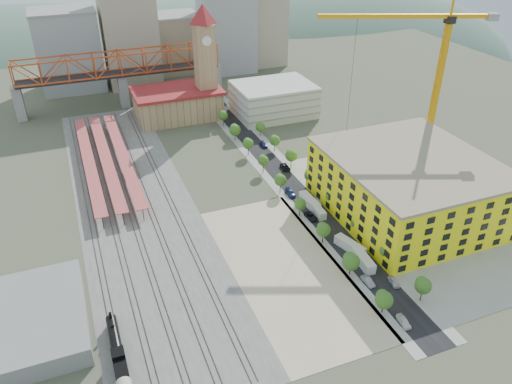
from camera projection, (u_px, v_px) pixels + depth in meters
name	position (u px, v px, depth m)	size (l,w,h in m)	color
ground	(256.00, 206.00, 159.64)	(400.00, 400.00, 0.00)	#474C38
ballast_strip	(134.00, 201.00, 162.25)	(36.00, 165.00, 0.06)	#605E59
dirt_lot	(286.00, 268.00, 133.20)	(28.00, 67.00, 0.06)	tan
street_asphalt	(283.00, 176.00, 176.65)	(12.00, 170.00, 0.06)	black
sidewalk_west	(268.00, 179.00, 174.92)	(3.00, 170.00, 0.04)	gray
sidewalk_east	(297.00, 173.00, 178.39)	(3.00, 170.00, 0.04)	gray
construction_pad	(412.00, 210.00, 157.85)	(50.00, 90.00, 0.06)	gray
rail_tracks	(128.00, 202.00, 161.62)	(26.56, 160.00, 0.18)	#382B23
platform_canopies	(106.00, 157.00, 180.60)	(16.00, 80.00, 4.12)	#C84F4D
station_hall	(178.00, 103.00, 220.14)	(38.00, 24.00, 13.10)	tan
clock_tower	(205.00, 51.00, 211.36)	(12.00, 12.00, 52.00)	tan
parking_garage	(274.00, 99.00, 223.32)	(34.00, 26.00, 14.00)	silver
truss_bridge	(120.00, 67.00, 225.96)	(94.00, 9.60, 25.60)	gray
construction_building	(408.00, 186.00, 152.09)	(44.60, 50.60, 18.80)	#FFF815
warehouse	(36.00, 320.00, 113.58)	(22.00, 32.00, 5.00)	gray
street_trees	(295.00, 190.00, 168.68)	(15.40, 124.40, 8.00)	#30621D
skyline	(171.00, 33.00, 263.99)	(133.00, 46.00, 60.00)	#9EA0A3
distant_hills	(193.00, 122.00, 422.35)	(647.00, 264.00, 227.00)	#4C6B59
locomotive	(117.00, 348.00, 107.28)	(2.71, 20.90, 5.22)	black
tower_crane	(430.00, 61.00, 166.52)	(54.36, 22.77, 61.43)	orange
site_trailer_a	(362.00, 259.00, 134.19)	(2.73, 10.37, 2.84)	silver
site_trailer_b	(350.00, 246.00, 139.39)	(2.60, 9.89, 2.71)	silver
site_trailer_c	(316.00, 209.00, 155.62)	(2.47, 9.39, 2.57)	silver
site_trailer_d	(310.00, 202.00, 159.26)	(2.72, 10.33, 2.83)	silver
car_0	(404.00, 321.00, 115.40)	(1.90, 4.72, 1.61)	silver
car_1	(368.00, 281.00, 127.50)	(1.63, 4.68, 1.54)	gray
car_2	(311.00, 217.00, 153.20)	(2.46, 5.33, 1.48)	black
car_3	(290.00, 193.00, 165.25)	(2.25, 5.54, 1.61)	navy
car_4	(394.00, 282.00, 127.27)	(1.75, 4.36, 1.49)	silver
car_5	(317.00, 201.00, 161.03)	(1.40, 4.01, 1.32)	#A7A8AD
car_6	(285.00, 167.00, 180.78)	(2.63, 5.70, 1.59)	black
car_7	(264.00, 145.00, 197.34)	(2.06, 5.06, 1.47)	navy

